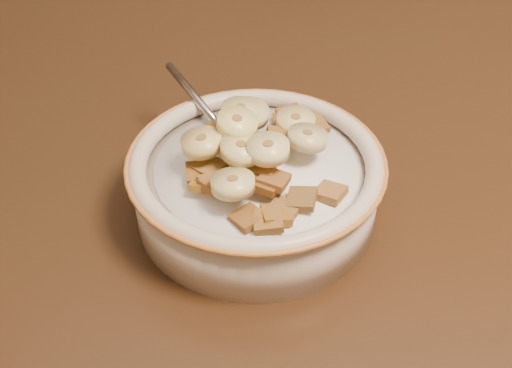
{
  "coord_description": "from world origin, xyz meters",
  "views": [
    {
      "loc": [
        -0.23,
        -0.52,
        1.11
      ],
      "look_at": [
        -0.24,
        -0.14,
        0.78
      ],
      "focal_mm": 45.0,
      "sensor_mm": 36.0,
      "label": 1
    }
  ],
  "objects_px": {
    "table": "(493,132)",
    "cereal_bowl": "(256,191)",
    "chair": "(329,102)",
    "spoon": "(235,144)"
  },
  "relations": [
    {
      "from": "table",
      "to": "spoon",
      "type": "relative_size",
      "value": 30.69
    },
    {
      "from": "table",
      "to": "chair",
      "type": "relative_size",
      "value": 1.63
    },
    {
      "from": "table",
      "to": "cereal_bowl",
      "type": "xyz_separation_m",
      "value": [
        -0.24,
        -0.14,
        0.04
      ]
    },
    {
      "from": "table",
      "to": "chair",
      "type": "height_order",
      "value": "chair"
    },
    {
      "from": "chair",
      "to": "cereal_bowl",
      "type": "height_order",
      "value": "chair"
    },
    {
      "from": "chair",
      "to": "table",
      "type": "bearing_deg",
      "value": -97.11
    },
    {
      "from": "spoon",
      "to": "chair",
      "type": "bearing_deg",
      "value": -137.99
    },
    {
      "from": "table",
      "to": "chair",
      "type": "distance_m",
      "value": 0.6
    },
    {
      "from": "table",
      "to": "spoon",
      "type": "xyz_separation_m",
      "value": [
        -0.25,
        -0.12,
        0.07
      ]
    },
    {
      "from": "table",
      "to": "cereal_bowl",
      "type": "relative_size",
      "value": 7.37
    }
  ]
}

